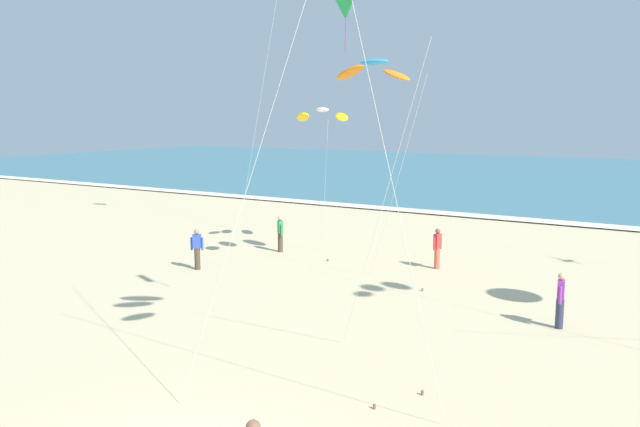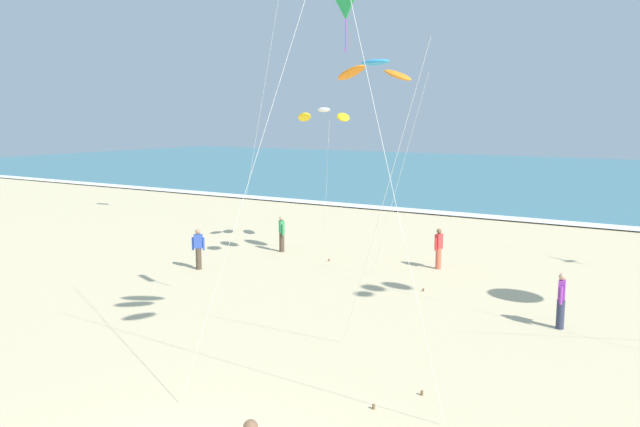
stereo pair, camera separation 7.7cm
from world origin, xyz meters
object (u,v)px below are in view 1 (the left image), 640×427
(kite_arc_cobalt_high, at_px, (374,70))
(bystander_purple_top, at_px, (560,300))
(bystander_blue_top, at_px, (197,249))
(bystander_red_top, at_px, (437,248))
(bystander_green_top, at_px, (280,234))
(kite_arc_ivory_near, at_px, (322,115))
(kite_diamond_emerald_outer, at_px, (348,9))

(kite_arc_cobalt_high, distance_m, bystander_purple_top, 10.16)
(bystander_blue_top, bearing_deg, bystander_red_top, 32.19)
(bystander_green_top, relative_size, bystander_red_top, 1.00)
(kite_arc_cobalt_high, height_order, bystander_blue_top, kite_arc_cobalt_high)
(kite_arc_ivory_near, bearing_deg, kite_diamond_emerald_outer, -55.72)
(kite_diamond_emerald_outer, height_order, bystander_blue_top, kite_diamond_emerald_outer)
(kite_arc_cobalt_high, xyz_separation_m, bystander_red_top, (1.67, 2.32, -6.68))
(kite_arc_ivory_near, distance_m, bystander_green_top, 5.45)
(kite_arc_ivory_near, xyz_separation_m, kite_diamond_emerald_outer, (6.66, -9.77, 2.49))
(kite_arc_ivory_near, bearing_deg, bystander_purple_top, -26.35)
(kite_arc_cobalt_high, xyz_separation_m, bystander_green_top, (-5.35, 1.72, -6.68))
(kite_arc_cobalt_high, distance_m, kite_diamond_emerald_outer, 7.46)
(kite_arc_cobalt_high, xyz_separation_m, bystander_purple_top, (7.20, -2.60, -6.68))
(kite_arc_ivory_near, relative_size, kite_diamond_emerald_outer, 0.67)
(bystander_green_top, distance_m, bystander_red_top, 7.04)
(kite_diamond_emerald_outer, height_order, bystander_red_top, kite_diamond_emerald_outer)
(kite_arc_cobalt_high, height_order, bystander_green_top, kite_arc_cobalt_high)
(bystander_purple_top, xyz_separation_m, bystander_blue_top, (-13.40, -0.04, 0.00))
(bystander_purple_top, bearing_deg, kite_arc_ivory_near, 153.65)
(kite_diamond_emerald_outer, distance_m, bystander_red_top, 11.99)
(kite_arc_ivory_near, relative_size, bystander_green_top, 3.94)
(kite_diamond_emerald_outer, bearing_deg, bystander_purple_top, 43.83)
(kite_arc_ivory_near, height_order, kite_arc_cobalt_high, kite_arc_cobalt_high)
(bystander_purple_top, height_order, bystander_red_top, same)
(kite_arc_ivory_near, bearing_deg, bystander_blue_top, -112.56)
(kite_arc_ivory_near, bearing_deg, kite_arc_cobalt_high, -36.54)
(kite_arc_ivory_near, xyz_separation_m, bystander_blue_top, (-2.30, -5.54, -5.13))
(kite_arc_cobalt_high, relative_size, bystander_red_top, 4.95)
(bystander_blue_top, bearing_deg, bystander_green_top, 78.82)
(kite_arc_ivory_near, height_order, bystander_purple_top, kite_arc_ivory_near)
(bystander_purple_top, relative_size, bystander_red_top, 1.00)
(bystander_green_top, relative_size, bystander_purple_top, 1.00)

